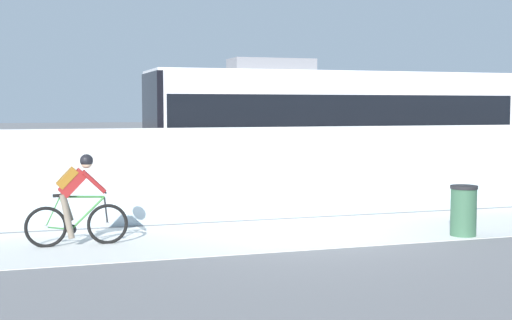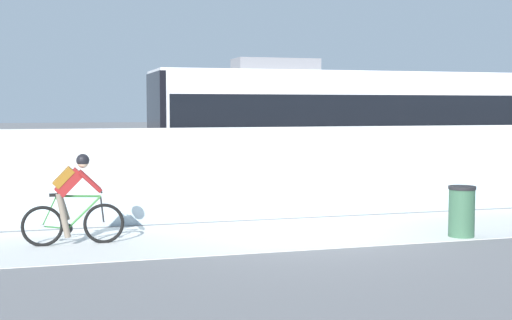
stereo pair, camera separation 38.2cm
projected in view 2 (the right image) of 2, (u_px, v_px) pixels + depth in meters
ground_plane at (299, 233)px, 13.69m from camera, size 200.00×200.00×0.00m
bike_path_deck at (299, 233)px, 13.68m from camera, size 32.00×3.20×0.01m
glass_parapet at (270, 191)px, 15.41m from camera, size 32.00×0.05×1.21m
concrete_barrier_wall at (248, 168)px, 17.10m from camera, size 32.00×0.36×1.94m
tram_rail_near at (223, 195)px, 19.55m from camera, size 32.00×0.08×0.01m
tram_rail_far at (212, 189)px, 20.92m from camera, size 32.00×0.08×0.01m
tram at (338, 125)px, 21.14m from camera, size 11.06×2.54×3.81m
cyclist_on_bike at (72, 200)px, 12.43m from camera, size 1.77×0.58×1.61m
trash_bin at (462, 211)px, 13.23m from camera, size 0.51×0.51×0.96m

